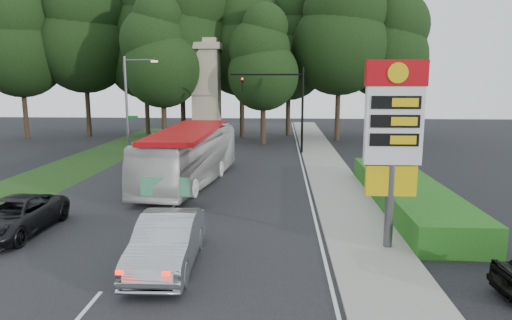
# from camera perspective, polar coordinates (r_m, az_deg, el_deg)

# --- Properties ---
(ground) EXTENTS (120.00, 120.00, 0.00)m
(ground) POSITION_cam_1_polar(r_m,az_deg,el_deg) (16.38, -16.16, -12.54)
(ground) COLOR black
(ground) RESTS_ON ground
(road_surface) EXTENTS (14.00, 80.00, 0.02)m
(road_surface) POSITION_cam_1_polar(r_m,az_deg,el_deg) (27.46, -7.93, -3.06)
(road_surface) COLOR black
(road_surface) RESTS_ON ground
(sidewalk_right) EXTENTS (3.00, 80.00, 0.12)m
(sidewalk_right) POSITION_cam_1_polar(r_m,az_deg,el_deg) (27.13, 10.00, -3.17)
(sidewalk_right) COLOR gray
(sidewalk_right) RESTS_ON ground
(grass_verge_left) EXTENTS (5.00, 50.00, 0.02)m
(grass_verge_left) POSITION_cam_1_polar(r_m,az_deg,el_deg) (35.98, -21.08, -0.54)
(grass_verge_left) COLOR #193814
(grass_verge_left) RESTS_ON ground
(hedge) EXTENTS (3.00, 14.00, 1.20)m
(hedge) POSITION_cam_1_polar(r_m,az_deg,el_deg) (23.76, 18.39, -4.08)
(hedge) COLOR #1A5416
(hedge) RESTS_ON ground
(gas_station_pylon) EXTENTS (2.10, 0.45, 6.85)m
(gas_station_pylon) POSITION_cam_1_polar(r_m,az_deg,el_deg) (16.79, 16.81, 3.69)
(gas_station_pylon) COLOR #59595E
(gas_station_pylon) RESTS_ON ground
(traffic_signal_mast) EXTENTS (6.10, 0.35, 7.20)m
(traffic_signal_mast) POSITION_cam_1_polar(r_m,az_deg,el_deg) (38.27, 3.86, 7.73)
(traffic_signal_mast) COLOR black
(traffic_signal_mast) RESTS_ON ground
(streetlight_signs) EXTENTS (2.75, 0.98, 8.00)m
(streetlight_signs) POSITION_cam_1_polar(r_m,az_deg,el_deg) (38.29, -15.58, 7.04)
(streetlight_signs) COLOR #59595E
(streetlight_signs) RESTS_ON ground
(monument) EXTENTS (3.00, 3.00, 10.05)m
(monument) POSITION_cam_1_polar(r_m,az_deg,el_deg) (44.84, -6.20, 8.58)
(monument) COLOR tan
(monument) RESTS_ON ground
(tree_far_west) EXTENTS (8.96, 8.96, 17.60)m
(tree_far_west) POSITION_cam_1_polar(r_m,az_deg,el_deg) (54.72, -27.54, 13.63)
(tree_far_west) COLOR #2D2116
(tree_far_west) RESTS_ON ground
(tree_west_mid) EXTENTS (9.80, 9.80, 19.25)m
(tree_west_mid) POSITION_cam_1_polar(r_m,az_deg,el_deg) (53.91, -20.82, 15.24)
(tree_west_mid) COLOR #2D2116
(tree_west_mid) RESTS_ON ground
(tree_west_near) EXTENTS (8.40, 8.40, 16.50)m
(tree_west_near) POSITION_cam_1_polar(r_m,az_deg,el_deg) (53.59, -13.77, 13.83)
(tree_west_near) COLOR #2D2116
(tree_west_near) RESTS_ON ground
(tree_center_left) EXTENTS (10.08, 10.08, 19.80)m
(tree_center_left) POSITION_cam_1_polar(r_m,az_deg,el_deg) (48.69, -9.40, 16.77)
(tree_center_left) COLOR #2D2116
(tree_center_left) RESTS_ON ground
(tree_center_right) EXTENTS (9.24, 9.24, 18.15)m
(tree_center_right) POSITION_cam_1_polar(r_m,az_deg,el_deg) (49.66, -1.81, 15.60)
(tree_center_right) COLOR #2D2116
(tree_center_right) RESTS_ON ground
(tree_east_near) EXTENTS (8.12, 8.12, 15.95)m
(tree_east_near) POSITION_cam_1_polar(r_m,az_deg,el_deg) (51.36, 4.13, 13.89)
(tree_east_near) COLOR #2D2116
(tree_east_near) RESTS_ON ground
(tree_east_mid) EXTENTS (9.52, 9.52, 18.70)m
(tree_east_mid) POSITION_cam_1_polar(r_m,az_deg,el_deg) (47.87, 10.47, 16.05)
(tree_east_mid) COLOR #2D2116
(tree_east_mid) RESTS_ON ground
(tree_far_east) EXTENTS (8.68, 8.68, 17.05)m
(tree_far_east) POSITION_cam_1_polar(r_m,az_deg,el_deg) (50.57, 15.95, 14.37)
(tree_far_east) COLOR #2D2116
(tree_far_east) RESTS_ON ground
(tree_monument_left) EXTENTS (7.28, 7.28, 14.30)m
(tree_monument_left) POSITION_cam_1_polar(r_m,az_deg,el_deg) (44.75, -11.69, 13.01)
(tree_monument_left) COLOR #2D2116
(tree_monument_left) RESTS_ON ground
(tree_monument_right) EXTENTS (6.72, 6.72, 13.20)m
(tree_monument_right) POSITION_cam_1_polar(r_m,az_deg,el_deg) (43.81, 0.91, 12.40)
(tree_monument_right) COLOR #2D2116
(tree_monument_right) RESTS_ON ground
(transit_bus) EXTENTS (4.25, 12.18, 3.32)m
(transit_bus) POSITION_cam_1_polar(r_m,az_deg,el_deg) (27.42, -8.31, 0.43)
(transit_bus) COLOR silver
(transit_bus) RESTS_ON ground
(sedan_silver) EXTENTS (2.04, 5.36, 1.74)m
(sedan_silver) POSITION_cam_1_polar(r_m,az_deg,el_deg) (15.63, -11.05, -10.00)
(sedan_silver) COLOR #A1A4A8
(sedan_silver) RESTS_ON ground
(suv_charcoal) EXTENTS (2.51, 5.32, 1.47)m
(suv_charcoal) POSITION_cam_1_polar(r_m,az_deg,el_deg) (20.93, -28.05, -6.26)
(suv_charcoal) COLOR black
(suv_charcoal) RESTS_ON ground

